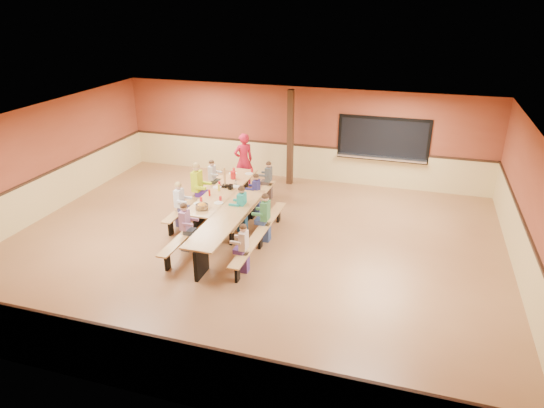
% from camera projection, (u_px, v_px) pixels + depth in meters
% --- Properties ---
extents(ground, '(12.00, 12.00, 0.00)m').
position_uv_depth(ground, '(250.00, 246.00, 11.78)').
color(ground, brown).
rests_on(ground, ground).
extents(room_envelope, '(12.04, 10.04, 3.02)m').
position_uv_depth(room_envelope, '(250.00, 220.00, 11.51)').
color(room_envelope, brown).
rests_on(room_envelope, ground).
extents(kitchen_pass_through, '(2.78, 0.28, 1.38)m').
position_uv_depth(kitchen_pass_through, '(383.00, 141.00, 14.85)').
color(kitchen_pass_through, black).
rests_on(kitchen_pass_through, ground).
extents(structural_post, '(0.18, 0.18, 3.00)m').
position_uv_depth(structural_post, '(290.00, 138.00, 15.11)').
color(structural_post, '#321D10').
rests_on(structural_post, ground).
extents(cafeteria_table_main, '(1.91, 3.70, 0.74)m').
position_uv_depth(cafeteria_table_main, '(224.00, 197.00, 13.25)').
color(cafeteria_table_main, '#B68348').
rests_on(cafeteria_table_main, ground).
extents(cafeteria_table_second, '(1.91, 3.70, 0.74)m').
position_uv_depth(cafeteria_table_second, '(228.00, 224.00, 11.70)').
color(cafeteria_table_second, '#B68348').
rests_on(cafeteria_table_second, ground).
extents(seated_child_white_left, '(0.37, 0.30, 1.21)m').
position_uv_depth(seated_child_white_left, '(180.00, 205.00, 12.56)').
color(seated_child_white_left, silver).
rests_on(seated_child_white_left, ground).
extents(seated_adult_yellow, '(0.45, 0.37, 1.37)m').
position_uv_depth(seated_adult_yellow, '(197.00, 187.00, 13.48)').
color(seated_adult_yellow, '#C1E017').
rests_on(seated_adult_yellow, ground).
extents(seated_child_grey_left, '(0.34, 0.27, 1.14)m').
position_uv_depth(seated_child_grey_left, '(212.00, 179.00, 14.43)').
color(seated_child_grey_left, silver).
rests_on(seated_child_grey_left, ground).
extents(seated_child_teal_right, '(0.37, 0.30, 1.22)m').
position_uv_depth(seated_child_teal_right, '(242.00, 209.00, 12.30)').
color(seated_child_teal_right, teal).
rests_on(seated_child_teal_right, ground).
extents(seated_child_navy_right, '(0.34, 0.28, 1.15)m').
position_uv_depth(seated_child_navy_right, '(256.00, 194.00, 13.30)').
color(seated_child_navy_right, navy).
rests_on(seated_child_navy_right, ground).
extents(seated_child_char_right, '(0.34, 0.28, 1.14)m').
position_uv_depth(seated_child_char_right, '(269.00, 181.00, 14.30)').
color(seated_child_char_right, '#474D50').
rests_on(seated_child_char_right, ground).
extents(seated_child_purple_sec, '(0.36, 0.30, 1.19)m').
position_uv_depth(seated_child_purple_sec, '(185.00, 227.00, 11.35)').
color(seated_child_purple_sec, '#A16A9A').
rests_on(seated_child_purple_sec, ground).
extents(seated_child_green_sec, '(0.38, 0.31, 1.23)m').
position_uv_depth(seated_child_green_sec, '(265.00, 218.00, 11.79)').
color(seated_child_green_sec, '#367240').
rests_on(seated_child_green_sec, ground).
extents(seated_child_tan_sec, '(0.33, 0.27, 1.13)m').
position_uv_depth(seated_child_tan_sec, '(244.00, 249.00, 10.47)').
color(seated_child_tan_sec, beige).
rests_on(seated_child_tan_sec, ground).
extents(standing_woman, '(0.75, 0.74, 1.74)m').
position_uv_depth(standing_woman, '(244.00, 161.00, 15.07)').
color(standing_woman, '#B8152D').
rests_on(standing_woman, ground).
extents(punch_pitcher, '(0.16, 0.16, 0.22)m').
position_uv_depth(punch_pitcher, '(233.00, 175.00, 13.92)').
color(punch_pitcher, red).
rests_on(punch_pitcher, cafeteria_table_main).
extents(chip_bowl, '(0.32, 0.32, 0.15)m').
position_uv_depth(chip_bowl, '(202.00, 206.00, 11.94)').
color(chip_bowl, orange).
rests_on(chip_bowl, cafeteria_table_main).
extents(napkin_dispenser, '(0.10, 0.14, 0.13)m').
position_uv_depth(napkin_dispenser, '(231.00, 187.00, 13.18)').
color(napkin_dispenser, black).
rests_on(napkin_dispenser, cafeteria_table_main).
extents(condiment_mustard, '(0.06, 0.06, 0.17)m').
position_uv_depth(condiment_mustard, '(219.00, 188.00, 13.08)').
color(condiment_mustard, yellow).
rests_on(condiment_mustard, cafeteria_table_main).
extents(condiment_ketchup, '(0.06, 0.06, 0.17)m').
position_uv_depth(condiment_ketchup, '(209.00, 193.00, 12.73)').
color(condiment_ketchup, '#B2140F').
rests_on(condiment_ketchup, cafeteria_table_main).
extents(table_paddle, '(0.16, 0.16, 0.56)m').
position_uv_depth(table_paddle, '(225.00, 182.00, 13.30)').
color(table_paddle, black).
rests_on(table_paddle, cafeteria_table_main).
extents(place_settings, '(0.65, 3.30, 0.11)m').
position_uv_depth(place_settings, '(223.00, 188.00, 13.14)').
color(place_settings, beige).
rests_on(place_settings, cafeteria_table_main).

